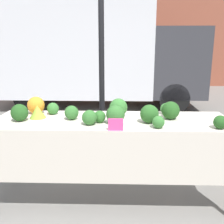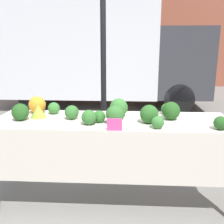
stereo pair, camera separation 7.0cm
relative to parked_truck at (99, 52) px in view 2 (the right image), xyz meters
name	(u,v)px [view 2 (the right image)]	position (x,y,z in m)	size (l,w,h in m)	color
ground_plane	(112,197)	(0.60, -4.49, -1.42)	(40.00, 40.00, 0.00)	gray
building_facade	(124,6)	(0.60, 4.00, 1.68)	(16.00, 0.60, 6.20)	brown
tent_pole	(103,74)	(0.44, -3.69, -0.17)	(0.07, 0.07, 2.49)	black
parked_truck	(99,52)	(0.00, 0.00, 0.00)	(5.18, 1.95, 2.68)	silver
market_table	(112,132)	(0.60, -4.56, -0.66)	(2.38, 0.72, 0.87)	beige
orange_cauliflower	(37,105)	(-0.24, -4.26, -0.46)	(0.19, 0.19, 0.19)	orange
romanesco_head	(38,111)	(-0.17, -4.45, -0.48)	(0.17, 0.17, 0.13)	#93B238
broccoli_head_0	(171,111)	(1.18, -4.45, -0.46)	(0.18, 0.18, 0.18)	#23511E
broccoli_head_1	(221,123)	(1.57, -4.75, -0.49)	(0.12, 0.12, 0.12)	#23511E
broccoli_head_2	(72,112)	(0.19, -4.49, -0.48)	(0.14, 0.14, 0.14)	#336B2D
broccoli_head_3	(20,112)	(-0.31, -4.56, -0.47)	(0.17, 0.17, 0.17)	#23511E
broccoli_head_4	(89,117)	(0.39, -4.67, -0.48)	(0.14, 0.14, 0.14)	#336B2D
broccoli_head_5	(119,107)	(0.66, -4.35, -0.46)	(0.19, 0.19, 0.19)	#387533
broccoli_head_6	(167,109)	(1.17, -4.25, -0.49)	(0.12, 0.12, 0.12)	#387533
broccoli_head_7	(149,114)	(0.96, -4.59, -0.46)	(0.18, 0.18, 0.18)	#285B23
broccoli_head_8	(99,116)	(0.48, -4.59, -0.49)	(0.12, 0.12, 0.12)	#2D6628
broccoli_head_9	(158,122)	(1.02, -4.75, -0.49)	(0.11, 0.11, 0.11)	#387533
broccoli_head_10	(54,108)	(-0.05, -4.29, -0.49)	(0.13, 0.13, 0.13)	#387533
broccoli_head_11	(115,115)	(0.63, -4.62, -0.46)	(0.18, 0.18, 0.18)	#336B2D
price_sign	(115,125)	(0.64, -4.84, -0.49)	(0.13, 0.01, 0.11)	#EF4793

